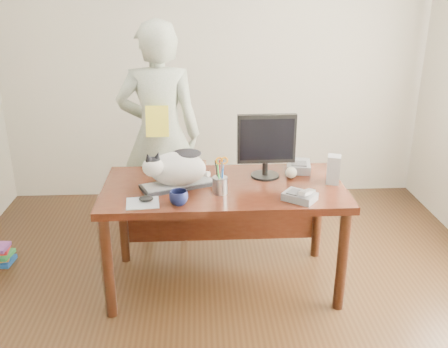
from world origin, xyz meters
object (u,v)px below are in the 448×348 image
Objects in this scene: book_stack at (189,165)px; cat at (176,168)px; mouse at (146,199)px; speaker at (334,169)px; coffee_mug at (179,198)px; monitor at (266,143)px; calculator at (298,166)px; baseball at (291,173)px; keyboard at (178,185)px; phone at (300,196)px; person at (160,136)px; pen_cup at (220,183)px; desk at (223,201)px.

cat is at bearing -85.77° from book_stack.
mouse is 1.25m from speaker.
coffee_mug reaches higher than book_stack.
monitor is 1.86× the size of calculator.
baseball reaches higher than calculator.
keyboard is 2.22× the size of phone.
baseball is (0.77, 0.12, 0.03)m from keyboard.
person is (-1.01, 0.46, 0.11)m from calculator.
cat reaches higher than baseball.
monitor is at bearing -178.29° from speaker.
pen_cup is 0.69m from calculator.
cat is at bearing -163.41° from desk.
desk is at bearing -168.58° from speaker.
person is at bearing 126.17° from desk.
desk is 0.61m from mouse.
phone is at bearing -41.35° from keyboard.
mouse is 0.37× the size of book_stack.
mouse is (-0.18, -0.23, -0.12)m from cat.
speaker reaches higher than keyboard.
baseball is at bearing 175.93° from speaker.
keyboard is 5.47× the size of mouse.
baseball is at bearing 3.64° from desk.
cat is at bearing 101.27° from person.
calculator is at bearing 19.60° from mouse.
person reaches higher than book_stack.
coffee_mug reaches higher than keyboard.
keyboard is 0.29× the size of person.
mouse is at bearing -151.54° from speaker.
desk is 0.61m from calculator.
coffee_mug is (-0.58, -0.42, -0.21)m from monitor.
coffee_mug is at bearing -141.26° from phone.
cat is 1.05m from speaker.
pen_cup reaches higher than speaker.
cat is 5.74× the size of baseball.
baseball is at bearing 24.98° from pen_cup.
desk is 3.08× the size of keyboard.
desk is 0.84m from person.
cat reaches higher than book_stack.
phone is 2.96× the size of baseball.
cat reaches higher than phone.
person is at bearing 79.26° from cat.
coffee_mug is 0.06× the size of person.
monitor is at bearing 37.77° from pen_cup.
keyboard is at bearing -162.25° from speaker.
baseball is at bearing 2.88° from book_stack.
monitor is at bearing -9.74° from keyboard.
calculator reaches higher than mouse.
keyboard is at bearing 102.40° from person.
coffee_mug is 0.60× the size of speaker.
person reaches higher than desk.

